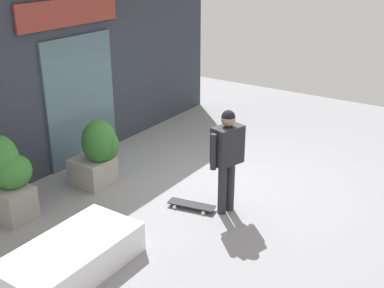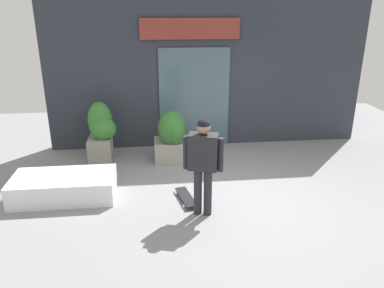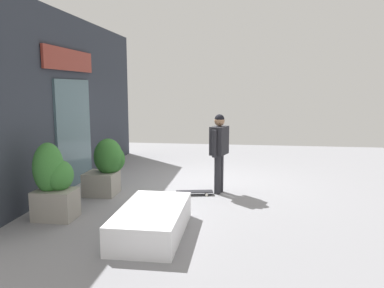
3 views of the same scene
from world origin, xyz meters
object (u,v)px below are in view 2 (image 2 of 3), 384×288
Objects in this scene: skateboarder at (203,158)px; skateboard at (186,197)px; planter_box_right at (101,132)px; planter_box_left at (171,136)px.

skateboarder is 2.12× the size of skateboard.
skateboard is 2.72m from planter_box_right.
skateboard is at bearing -52.13° from planter_box_right.
planter_box_left is (-0.14, 1.76, 0.52)m from skateboard.
planter_box_left reaches higher than skateboard.
planter_box_right is (-1.50, 0.34, 0.03)m from planter_box_left.
skateboard is 0.67× the size of planter_box_left.
skateboard is 1.84m from planter_box_left.
planter_box_left is at bearing -6.99° from skateboard.
skateboard is at bearing -85.58° from planter_box_left.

